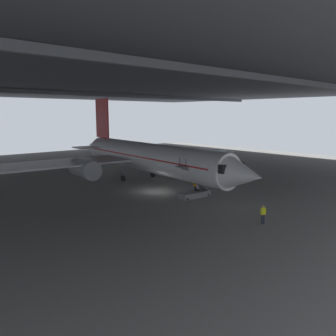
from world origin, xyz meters
TOP-DOWN VIEW (x-y plane):
  - ground_plane at (0.00, 0.00)m, footprint 110.00×110.00m
  - hangar_structure at (-0.09, 13.74)m, footprint 121.00×99.00m
  - airplane_main at (2.83, 5.96)m, footprint 39.53×40.88m
  - boarding_stairs at (1.32, -5.23)m, footprint 4.53×1.79m
  - crew_worker_near_nose at (-1.10, -16.39)m, footprint 0.49×0.37m
  - crew_worker_by_stairs at (3.16, -3.69)m, footprint 0.31×0.53m

SIDE VIEW (x-z plane):
  - ground_plane at x=0.00m, z-range 0.00..0.00m
  - boarding_stairs at x=1.32m, z-range -1.70..3.20m
  - crew_worker_by_stairs at x=3.16m, z-range 0.13..1.84m
  - crew_worker_near_nose at x=-1.10m, z-range 0.13..1.90m
  - airplane_main at x=2.83m, z-range -2.64..9.96m
  - hangar_structure at x=-0.09m, z-range 7.13..22.65m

